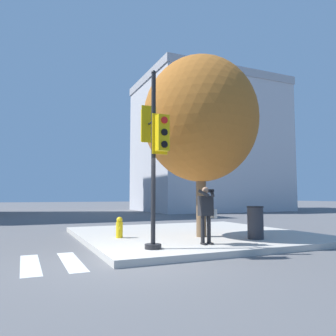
{
  "coord_description": "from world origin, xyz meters",
  "views": [
    {
      "loc": [
        -2.29,
        -7.3,
        1.52
      ],
      "look_at": [
        1.23,
        0.64,
        2.26
      ],
      "focal_mm": 35.0,
      "sensor_mm": 36.0,
      "label": 1
    }
  ],
  "objects_px": {
    "traffic_signal_pole": "(154,146)",
    "person_photographer": "(206,210)",
    "trash_bin": "(255,222)",
    "fire_hydrant": "(119,227)",
    "street_tree": "(200,119)"
  },
  "relations": [
    {
      "from": "traffic_signal_pole",
      "to": "trash_bin",
      "type": "relative_size",
      "value": 4.59
    },
    {
      "from": "traffic_signal_pole",
      "to": "person_photographer",
      "type": "height_order",
      "value": "traffic_signal_pole"
    },
    {
      "from": "street_tree",
      "to": "trash_bin",
      "type": "bearing_deg",
      "value": -43.81
    },
    {
      "from": "person_photographer",
      "to": "trash_bin",
      "type": "xyz_separation_m",
      "value": [
        1.97,
        0.33,
        -0.43
      ]
    },
    {
      "from": "traffic_signal_pole",
      "to": "trash_bin",
      "type": "distance_m",
      "value": 4.23
    },
    {
      "from": "traffic_signal_pole",
      "to": "person_photographer",
      "type": "distance_m",
      "value": 2.38
    },
    {
      "from": "traffic_signal_pole",
      "to": "trash_bin",
      "type": "bearing_deg",
      "value": 7.47
    },
    {
      "from": "traffic_signal_pole",
      "to": "trash_bin",
      "type": "height_order",
      "value": "traffic_signal_pole"
    },
    {
      "from": "person_photographer",
      "to": "fire_hydrant",
      "type": "relative_size",
      "value": 2.38
    },
    {
      "from": "fire_hydrant",
      "to": "trash_bin",
      "type": "height_order",
      "value": "trash_bin"
    },
    {
      "from": "street_tree",
      "to": "fire_hydrant",
      "type": "distance_m",
      "value": 4.51
    },
    {
      "from": "person_photographer",
      "to": "street_tree",
      "type": "distance_m",
      "value": 3.45
    },
    {
      "from": "traffic_signal_pole",
      "to": "fire_hydrant",
      "type": "distance_m",
      "value": 3.42
    },
    {
      "from": "person_photographer",
      "to": "street_tree",
      "type": "relative_size",
      "value": 0.26
    },
    {
      "from": "trash_bin",
      "to": "street_tree",
      "type": "bearing_deg",
      "value": 136.19
    }
  ]
}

